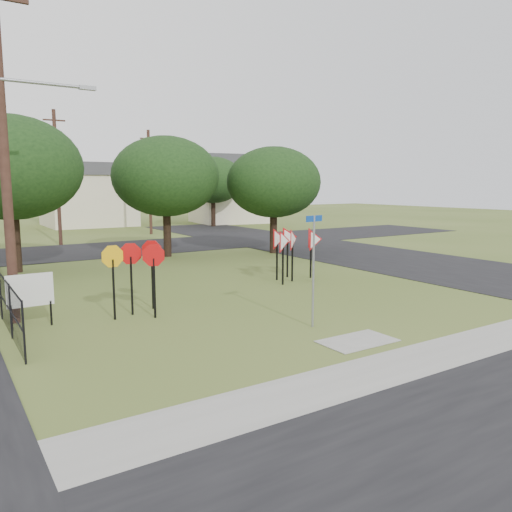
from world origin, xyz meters
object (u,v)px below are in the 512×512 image
Objects in this scene: yield_sign_cluster at (294,241)px; info_board at (30,292)px; stop_sign_cluster at (138,261)px; street_name_sign at (313,264)px.

info_board is (-10.69, -1.67, -0.65)m from yield_sign_cluster.
yield_sign_cluster is at bearing 14.47° from stop_sign_cluster.
yield_sign_cluster is at bearing 57.21° from street_name_sign.
stop_sign_cluster is 3.17m from info_board.
street_name_sign reaches higher than stop_sign_cluster.
stop_sign_cluster reaches higher than info_board.
stop_sign_cluster is at bearing -165.53° from yield_sign_cluster.
street_name_sign is at bearing -46.70° from stop_sign_cluster.
info_board is at bearing 174.53° from stop_sign_cluster.
street_name_sign is 1.40× the size of stop_sign_cluster.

